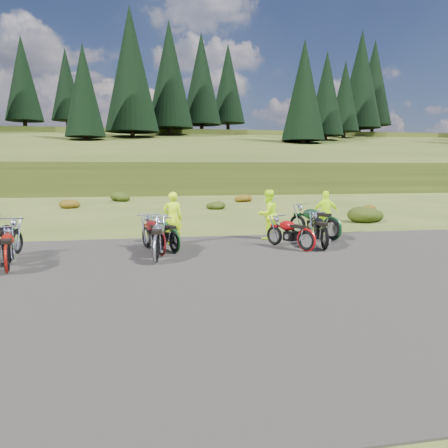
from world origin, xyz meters
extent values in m
plane|color=#374A18|center=(0.00, 0.00, 0.00)|extent=(300.00, 300.00, 0.00)
cube|color=black|center=(0.00, -2.00, 0.00)|extent=(20.00, 12.00, 0.04)
cube|color=#2F4115|center=(0.00, 110.00, 0.00)|extent=(300.00, 90.00, 9.17)
cylinder|color=black|center=(-21.00, 69.00, 9.48)|extent=(0.70, 0.70, 2.20)
cone|color=black|center=(-21.00, 69.00, 17.38)|extent=(6.16, 6.16, 14.00)
cylinder|color=black|center=(-15.00, 75.00, 10.27)|extent=(0.70, 0.70, 2.20)
cone|color=black|center=(-15.00, 75.00, 17.67)|extent=(5.72, 5.72, 13.00)
cylinder|color=black|center=(-9.00, 50.00, 5.69)|extent=(0.70, 0.70, 2.20)
cone|color=black|center=(-9.00, 50.00, 12.59)|extent=(5.28, 5.28, 12.00)
cylinder|color=black|center=(-3.00, 56.00, 6.88)|extent=(0.70, 0.70, 2.20)
cone|color=black|center=(-3.00, 56.00, 16.78)|extent=(7.92, 7.92, 18.00)
cylinder|color=black|center=(3.00, 62.00, 8.08)|extent=(0.70, 0.70, 2.20)
cone|color=black|center=(3.00, 62.00, 17.48)|extent=(7.48, 7.48, 17.00)
cylinder|color=black|center=(9.00, 68.00, 9.28)|extent=(0.70, 0.70, 2.20)
cone|color=black|center=(9.00, 68.00, 18.18)|extent=(7.04, 7.04, 16.00)
cylinder|color=black|center=(15.00, 74.00, 10.27)|extent=(0.70, 0.70, 2.20)
cone|color=black|center=(15.00, 74.00, 18.67)|extent=(6.60, 6.60, 15.00)
cylinder|color=black|center=(21.00, 49.00, 5.49)|extent=(0.70, 0.70, 2.20)
cone|color=black|center=(21.00, 49.00, 13.39)|extent=(6.16, 6.16, 14.00)
cylinder|color=black|center=(27.00, 55.00, 6.68)|extent=(0.70, 0.70, 2.20)
cone|color=black|center=(27.00, 55.00, 14.08)|extent=(5.72, 5.72, 13.00)
cylinder|color=black|center=(33.00, 61.00, 7.88)|extent=(0.70, 0.70, 2.20)
cone|color=black|center=(33.00, 61.00, 14.78)|extent=(5.28, 5.28, 12.00)
cylinder|color=black|center=(39.00, 67.00, 9.08)|extent=(0.70, 0.70, 2.20)
cone|color=black|center=(39.00, 67.00, 18.98)|extent=(7.92, 7.92, 18.00)
cylinder|color=black|center=(45.00, 73.00, 10.27)|extent=(0.70, 0.70, 2.20)
cone|color=black|center=(45.00, 73.00, 19.67)|extent=(7.48, 7.48, 17.00)
ellipsoid|color=#6A390D|center=(-6.20, 16.60, 0.38)|extent=(1.30, 1.30, 0.77)
ellipsoid|color=#202F0B|center=(-3.30, 21.90, 0.46)|extent=(1.56, 1.56, 0.92)
ellipsoid|color=#6A390D|center=(-0.40, 9.20, 0.23)|extent=(0.77, 0.77, 0.45)
ellipsoid|color=#202F0B|center=(2.50, 14.50, 0.31)|extent=(1.03, 1.03, 0.61)
ellipsoid|color=#6A390D|center=(5.40, 19.80, 0.38)|extent=(1.30, 1.30, 0.77)
ellipsoid|color=#202F0B|center=(8.30, 7.10, 0.46)|extent=(1.56, 1.56, 0.92)
ellipsoid|color=#6A390D|center=(11.20, 12.40, 0.23)|extent=(0.77, 0.77, 0.45)
imported|color=#C8FF0D|center=(-0.85, 2.67, 0.84)|extent=(0.61, 0.40, 1.67)
imported|color=#C8FF0D|center=(2.42, 3.07, 0.84)|extent=(1.01, 0.93, 1.69)
imported|color=#C8FF0D|center=(4.67, 3.39, 0.81)|extent=(1.01, 0.60, 1.61)
camera|label=1|loc=(-1.79, -11.23, 2.44)|focal=35.00mm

